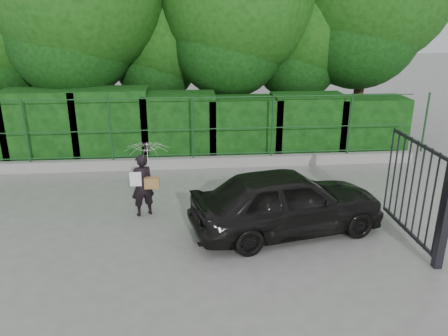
{
  "coord_description": "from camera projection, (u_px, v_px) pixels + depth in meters",
  "views": [
    {
      "loc": [
        0.24,
        -7.58,
        4.29
      ],
      "look_at": [
        1.02,
        1.3,
        1.1
      ],
      "focal_mm": 35.0,
      "sensor_mm": 36.0,
      "label": 1
    }
  ],
  "objects": [
    {
      "name": "ground",
      "position": [
        178.0,
        245.0,
        8.53
      ],
      "size": [
        80.0,
        80.0,
        0.0
      ],
      "primitive_type": "plane",
      "color": "gray"
    },
    {
      "name": "kerb",
      "position": [
        180.0,
        163.0,
        12.7
      ],
      "size": [
        14.0,
        0.25,
        0.3
      ],
      "primitive_type": "cube",
      "color": "#9E9E99",
      "rests_on": "ground"
    },
    {
      "name": "fence",
      "position": [
        186.0,
        128.0,
        12.37
      ],
      "size": [
        14.13,
        0.06,
        1.8
      ],
      "color": "#19461F",
      "rests_on": "kerb"
    },
    {
      "name": "hedge",
      "position": [
        173.0,
        126.0,
        13.34
      ],
      "size": [
        14.2,
        1.2,
        2.18
      ],
      "color": "black",
      "rests_on": "ground"
    },
    {
      "name": "trees",
      "position": [
        211.0,
        1.0,
        14.33
      ],
      "size": [
        17.1,
        6.15,
        8.08
      ],
      "color": "black",
      "rests_on": "ground"
    },
    {
      "name": "gate",
      "position": [
        432.0,
        195.0,
        7.83
      ],
      "size": [
        0.22,
        2.33,
        2.36
      ],
      "color": "#222228",
      "rests_on": "ground"
    },
    {
      "name": "woman",
      "position": [
        147.0,
        167.0,
        9.48
      ],
      "size": [
        0.97,
        0.98,
        1.68
      ],
      "color": "black",
      "rests_on": "ground"
    },
    {
      "name": "car",
      "position": [
        287.0,
        201.0,
        8.86
      ],
      "size": [
        4.18,
        2.37,
        1.34
      ],
      "primitive_type": "imported",
      "rotation": [
        0.0,
        0.0,
        1.78
      ],
      "color": "black",
      "rests_on": "ground"
    }
  ]
}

